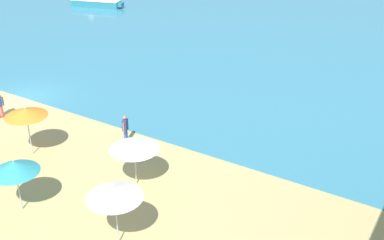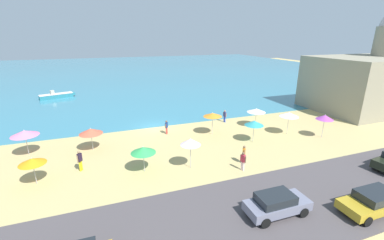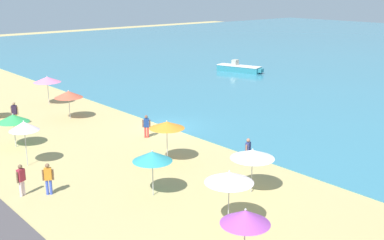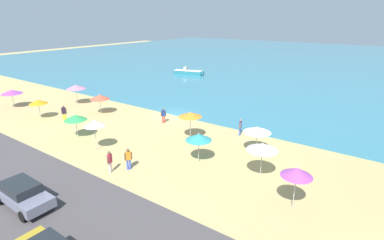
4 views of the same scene
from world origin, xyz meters
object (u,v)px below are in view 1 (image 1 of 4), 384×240
object	(u,v)px
beach_umbrella_0	(134,145)
bather_0	(125,128)
skiff_nearshore	(96,3)
beach_umbrella_6	(26,112)
beach_umbrella_7	(14,167)
beach_umbrella_2	(114,192)

from	to	relation	value
beach_umbrella_0	bather_0	size ratio (longest dim) A/B	1.46
bather_0	skiff_nearshore	distance (m)	31.55
skiff_nearshore	beach_umbrella_6	bearing A→B (deg)	-53.73
beach_umbrella_6	beach_umbrella_7	xyz separation A→B (m)	(3.20, -3.39, -0.26)
beach_umbrella_6	beach_umbrella_7	distance (m)	4.67
beach_umbrella_0	bather_0	world-z (taller)	beach_umbrella_0
beach_umbrella_6	bather_0	xyz separation A→B (m)	(3.31, 3.42, -1.44)
beach_umbrella_0	bather_0	xyz separation A→B (m)	(-2.84, 2.78, -1.16)
skiff_nearshore	beach_umbrella_7	bearing A→B (deg)	-52.83
beach_umbrella_7	bather_0	bearing A→B (deg)	89.11
beach_umbrella_6	beach_umbrella_7	world-z (taller)	beach_umbrella_6
beach_umbrella_7	skiff_nearshore	world-z (taller)	beach_umbrella_7
beach_umbrella_2	beach_umbrella_7	world-z (taller)	beach_umbrella_2
beach_umbrella_2	bather_0	xyz separation A→B (m)	(-4.73, 6.33, -1.46)
beach_umbrella_2	beach_umbrella_7	xyz separation A→B (m)	(-4.84, -0.49, -0.27)
bather_0	beach_umbrella_6	bearing A→B (deg)	-134.04
beach_umbrella_6	beach_umbrella_7	size ratio (longest dim) A/B	1.09
beach_umbrella_0	beach_umbrella_7	world-z (taller)	beach_umbrella_7
beach_umbrella_6	beach_umbrella_7	bearing A→B (deg)	-46.65
beach_umbrella_6	skiff_nearshore	distance (m)	32.05
beach_umbrella_0	skiff_nearshore	distance (m)	35.55
beach_umbrella_6	skiff_nearshore	xyz separation A→B (m)	(-18.93, 25.80, -1.86)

